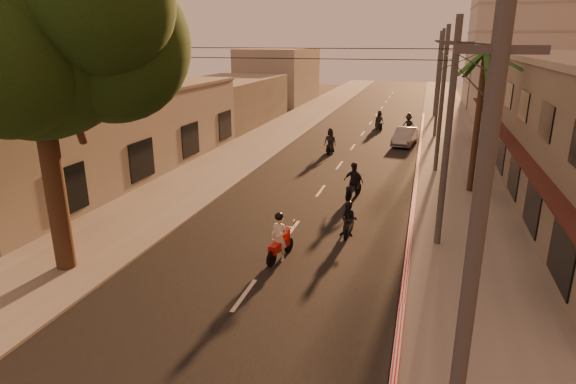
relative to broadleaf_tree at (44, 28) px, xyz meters
name	(u,v)px	position (x,y,z in m)	size (l,w,h in m)	color
ground	(220,329)	(6.61, -2.14, -8.48)	(160.00, 160.00, 0.00)	#383023
road	(339,165)	(6.61, 17.86, -8.47)	(10.00, 140.00, 0.02)	black
sidewalk_right	(456,173)	(14.11, 17.86, -8.42)	(5.00, 140.00, 0.12)	slate
sidewalk_left	(236,157)	(-0.89, 17.86, -8.42)	(5.00, 140.00, 0.12)	slate
curb_stripe	(415,192)	(11.71, 12.86, -8.38)	(0.20, 60.00, 0.20)	red
left_building	(101,133)	(-7.37, 11.86, -5.88)	(8.20, 24.20, 5.20)	gray
broadleaf_tree	(44,28)	(0.00, 0.00, 0.00)	(9.60, 8.70, 12.10)	black
palm_tree	(485,60)	(14.61, 13.86, -1.33)	(5.00, 5.00, 8.20)	black
utility_poles	(445,67)	(12.81, 17.86, -1.94)	(1.20, 48.26, 9.00)	#38383A
filler_right	(513,90)	(20.61, 42.86, -5.48)	(8.00, 14.00, 6.00)	gray
filler_left_near	(227,101)	(-7.39, 31.86, -6.28)	(8.00, 14.00, 4.40)	gray
filler_left_far	(279,76)	(-7.39, 49.86, -4.98)	(8.00, 14.00, 7.00)	gray
scooter_red	(279,239)	(6.95, 2.80, -7.61)	(0.93, 1.96, 1.95)	black
scooter_mid_a	(349,220)	(9.12, 5.91, -7.76)	(0.80, 1.62, 1.58)	black
scooter_mid_b	(353,182)	(8.53, 11.14, -7.58)	(1.30, 1.98, 1.98)	black
scooter_far_a	(330,142)	(5.29, 21.23, -7.62)	(0.90, 1.95, 1.92)	black
scooter_far_b	(408,125)	(10.54, 30.21, -7.58)	(1.46, 1.97, 1.96)	black
parked_car	(405,136)	(10.50, 25.85, -7.78)	(2.04, 4.36, 1.38)	gray
scooter_far_c	(379,121)	(7.79, 32.13, -7.65)	(1.24, 1.74, 1.82)	black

